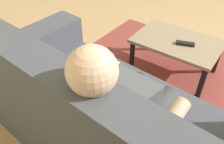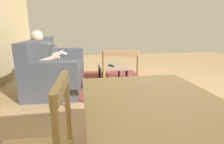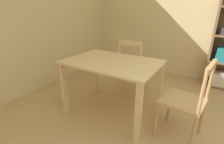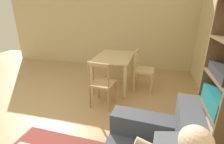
% 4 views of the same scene
% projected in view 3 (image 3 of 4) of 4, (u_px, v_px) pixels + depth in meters
% --- Properties ---
extents(dining_table, '(1.18, 0.82, 0.75)m').
position_uv_depth(dining_table, '(112.00, 70.00, 2.12)').
color(dining_table, '#D1B27F').
rests_on(dining_table, ground_plane).
extents(dining_chair_near_wall, '(0.44, 0.44, 0.93)m').
position_uv_depth(dining_chair_near_wall, '(134.00, 67.00, 2.71)').
color(dining_chair_near_wall, '#D1B27F').
rests_on(dining_chair_near_wall, ground_plane).
extents(dining_chair_facing_couch, '(0.47, 0.47, 0.91)m').
position_uv_depth(dining_chair_facing_couch, '(185.00, 102.00, 1.72)').
color(dining_chair_facing_couch, tan).
rests_on(dining_chair_facing_couch, ground_plane).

